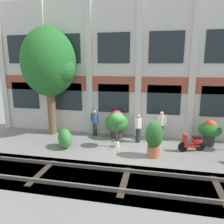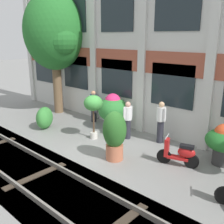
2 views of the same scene
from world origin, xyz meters
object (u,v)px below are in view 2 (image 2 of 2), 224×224
Objects in this scene: broadleaf_tree at (54,34)px; topiary_hedge at (45,118)px; potted_plant_tall_urn at (93,105)px; scooter_near_curb at (180,154)px; potted_plant_ribbed_drum at (223,141)px; potted_plant_glazed_jar at (113,109)px; potted_plant_stone_basin at (115,134)px; resident_watching_tracks at (161,121)px; resident_near_plants at (128,119)px; resident_by_doorway at (94,105)px.

topiary_hedge is (1.72, -2.05, -3.73)m from broadleaf_tree.
potted_plant_tall_urn is at bearing 14.01° from topiary_hedge.
scooter_near_curb is at bearing 7.75° from topiary_hedge.
potted_plant_ribbed_drum is (9.11, -0.13, -3.41)m from broadleaf_tree.
potted_plant_glazed_jar is at bearing 42.29° from topiary_hedge.
topiary_hedge is (-4.52, 0.20, -0.43)m from potted_plant_stone_basin.
potted_plant_ribbed_drum is at bearing -150.89° from scooter_near_curb.
potted_plant_ribbed_drum is 1.48m from scooter_near_curb.
potted_plant_glazed_jar is at bearing -69.98° from resident_watching_tracks.
broadleaf_tree is 7.41m from potted_plant_stone_basin.
resident_watching_tracks is 1.54× the size of topiary_hedge.
potted_plant_glazed_jar is 1.40m from resident_near_plants.
potted_plant_tall_urn reaches higher than topiary_hedge.
scooter_near_curb is at bearing 84.13° from resident_by_doorway.
topiary_hedge reaches higher than scooter_near_curb.
resident_by_doorway is at bearing 136.36° from potted_plant_tall_urn.
potted_plant_stone_basin reaches higher than topiary_hedge.
broadleaf_tree is at bearing 161.97° from potted_plant_tall_urn.
potted_plant_tall_urn is 1.38× the size of scooter_near_curb.
potted_plant_stone_basin is (2.19, -2.32, 0.03)m from potted_plant_glazed_jar.
broadleaf_tree reaches higher than resident_by_doorway.
resident_by_doorway is (-1.36, 0.08, -0.07)m from potted_plant_glazed_jar.
resident_watching_tracks is 1.07× the size of resident_near_plants.
potted_plant_glazed_jar is 3.17m from topiary_hedge.
resident_watching_tracks is at bearing 33.58° from potted_plant_tall_urn.
resident_by_doorway is (-5.46, 1.33, 0.40)m from scooter_near_curb.
potted_plant_ribbed_drum is at bearing 5.77° from resident_near_plants.
potted_plant_glazed_jar is at bearing 94.26° from resident_by_doorway.
broadleaf_tree is 4.03× the size of resident_by_doorway.
resident_near_plants reaches higher than topiary_hedge.
resident_watching_tracks is (2.53, 0.03, -0.00)m from potted_plant_glazed_jar.
resident_watching_tracks reaches higher than resident_near_plants.
potted_plant_ribbed_drum is 0.82× the size of potted_plant_stone_basin.
potted_plant_stone_basin is (1.92, -0.85, -0.50)m from potted_plant_tall_urn.
resident_near_plants is at bearing -46.98° from resident_watching_tracks.
potted_plant_glazed_jar is at bearing 177.82° from potted_plant_ribbed_drum.
resident_near_plants is (-2.80, 0.73, 0.41)m from scooter_near_curb.
broadleaf_tree is at bearing -179.10° from potted_plant_glazed_jar.
potted_plant_stone_basin is at bearing 11.07° from scooter_near_curb.
potted_plant_ribbed_drum is 5.07m from potted_plant_glazed_jar.
potted_plant_tall_urn is 1.12× the size of potted_plant_glazed_jar.
potted_plant_stone_basin is at bearing -19.86° from broadleaf_tree.
potted_plant_glazed_jar is at bearing 100.47° from potted_plant_tall_urn.
potted_plant_tall_urn reaches higher than resident_near_plants.
potted_plant_tall_urn reaches higher than potted_plant_glazed_jar.
topiary_hedge is at bearing 177.47° from potted_plant_stone_basin.
potted_plant_glazed_jar is 1.50× the size of topiary_hedge.
broadleaf_tree is 5.33m from potted_plant_tall_urn.
resident_by_doorway reaches higher than potted_plant_ribbed_drum.
potted_plant_tall_urn reaches higher than scooter_near_curb.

